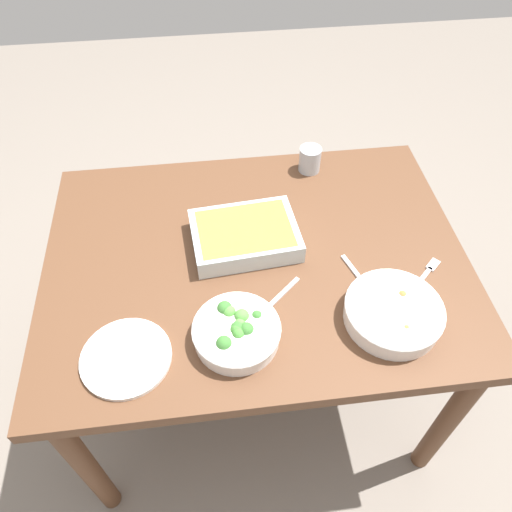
# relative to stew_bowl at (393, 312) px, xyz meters

# --- Properties ---
(ground_plane) EXTENTS (6.00, 6.00, 0.00)m
(ground_plane) POSITION_rel_stew_bowl_xyz_m (-0.32, 0.26, -0.77)
(ground_plane) COLOR slate
(dining_table) EXTENTS (1.20, 0.90, 0.74)m
(dining_table) POSITION_rel_stew_bowl_xyz_m (-0.32, 0.26, -0.12)
(dining_table) COLOR brown
(dining_table) RESTS_ON ground_plane
(stew_bowl) EXTENTS (0.25, 0.25, 0.06)m
(stew_bowl) POSITION_rel_stew_bowl_xyz_m (0.00, 0.00, 0.00)
(stew_bowl) COLOR white
(stew_bowl) RESTS_ON dining_table
(broccoli_bowl) EXTENTS (0.22, 0.22, 0.07)m
(broccoli_bowl) POSITION_rel_stew_bowl_xyz_m (-0.40, -0.01, -0.00)
(broccoli_bowl) COLOR white
(broccoli_bowl) RESTS_ON dining_table
(baking_dish) EXTENTS (0.32, 0.24, 0.06)m
(baking_dish) POSITION_rel_stew_bowl_xyz_m (-0.34, 0.31, 0.00)
(baking_dish) COLOR silver
(baking_dish) RESTS_ON dining_table
(drink_cup) EXTENTS (0.07, 0.07, 0.08)m
(drink_cup) POSITION_rel_stew_bowl_xyz_m (-0.09, 0.62, 0.01)
(drink_cup) COLOR #B2BCC6
(drink_cup) RESTS_ON dining_table
(side_plate) EXTENTS (0.22, 0.22, 0.01)m
(side_plate) POSITION_rel_stew_bowl_xyz_m (-0.67, -0.03, -0.03)
(side_plate) COLOR white
(side_plate) RESTS_ON dining_table
(spoon_by_stew) EXTENTS (0.07, 0.17, 0.01)m
(spoon_by_stew) POSITION_rel_stew_bowl_xyz_m (-0.04, 0.12, -0.03)
(spoon_by_stew) COLOR silver
(spoon_by_stew) RESTS_ON dining_table
(spoon_by_broccoli) EXTENTS (0.14, 0.13, 0.01)m
(spoon_by_broccoli) POSITION_rel_stew_bowl_xyz_m (-0.30, 0.08, -0.03)
(spoon_by_broccoli) COLOR silver
(spoon_by_broccoli) RESTS_ON dining_table
(fork_on_table) EXTENTS (0.14, 0.13, 0.01)m
(fork_on_table) POSITION_rel_stew_bowl_xyz_m (0.13, 0.12, -0.03)
(fork_on_table) COLOR silver
(fork_on_table) RESTS_ON dining_table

